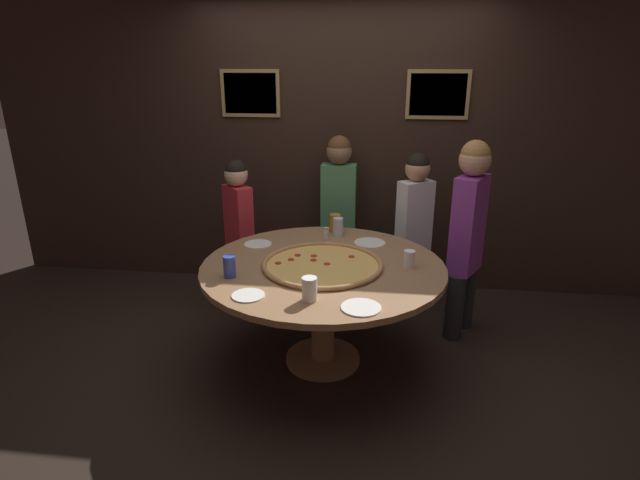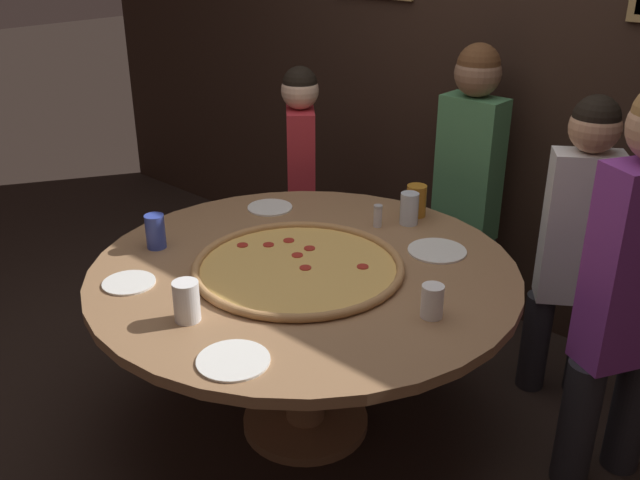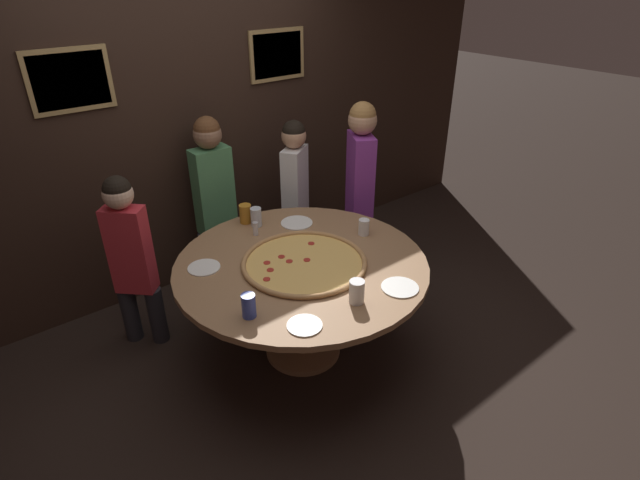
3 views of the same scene
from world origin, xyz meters
TOP-DOWN VIEW (x-y plane):
  - ground_plane at (0.00, 0.00)m, footprint 24.00×24.00m
  - back_wall at (0.00, 1.41)m, footprint 6.40×0.08m
  - dining_table at (0.00, 0.00)m, footprint 1.62×1.62m
  - giant_pizza at (0.00, -0.03)m, footprint 0.80×0.80m
  - drink_cup_centre_back at (-0.01, -0.54)m, footprint 0.09×0.09m
  - drink_cup_far_right at (0.05, 0.60)m, footprint 0.08×0.08m
  - drink_cup_by_shaker at (0.56, 0.02)m, footprint 0.07×0.07m
  - drink_cup_near_left at (-0.55, -0.27)m, footprint 0.08×0.08m
  - drink_cup_beside_pizza at (0.01, 0.70)m, footprint 0.09×0.09m
  - white_plate_beside_cup at (-0.37, -0.52)m, footprint 0.19×0.19m
  - white_plate_near_front at (-0.52, 0.32)m, footprint 0.20×0.20m
  - white_plate_right_side at (0.28, -0.59)m, footprint 0.22×0.22m
  - white_plate_far_back at (0.29, 0.45)m, footprint 0.23×0.23m
  - condiment_shaker at (-0.03, 0.49)m, footprint 0.04×0.04m
  - diner_side_left at (-0.00, 1.15)m, footprint 0.35×0.21m
  - diner_side_right at (0.64, 0.95)m, footprint 0.34×0.29m
  - diner_centre_back at (-0.80, 0.82)m, footprint 0.31×0.30m
  - diner_far_left at (1.01, 0.55)m, footprint 0.30×0.39m

SIDE VIEW (x-z plane):
  - ground_plane at x=0.00m, z-range 0.00..0.00m
  - dining_table at x=0.00m, z-range 0.24..0.98m
  - diner_centre_back at x=-0.80m, z-range 0.09..1.36m
  - white_plate_beside_cup at x=-0.37m, z-range 0.74..0.75m
  - white_plate_near_front at x=-0.52m, z-range 0.74..0.75m
  - white_plate_right_side at x=0.28m, z-range 0.74..0.75m
  - white_plate_far_back at x=0.29m, z-range 0.74..0.75m
  - giant_pizza at x=0.00m, z-range 0.74..0.77m
  - diner_side_right at x=0.64m, z-range 0.09..1.42m
  - condiment_shaker at x=-0.03m, z-range 0.74..0.84m
  - drink_cup_by_shaker at x=0.56m, z-range 0.74..0.85m
  - drink_cup_near_left at x=-0.55m, z-range 0.74..0.88m
  - drink_cup_centre_back at x=-0.01m, z-range 0.74..0.88m
  - drink_cup_far_right at x=0.05m, z-range 0.74..0.88m
  - drink_cup_beside_pizza at x=0.01m, z-range 0.74..0.88m
  - diner_side_left at x=0.00m, z-range 0.10..1.53m
  - diner_far_left at x=1.01m, z-range 0.10..1.60m
  - back_wall at x=0.00m, z-range 0.00..2.60m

